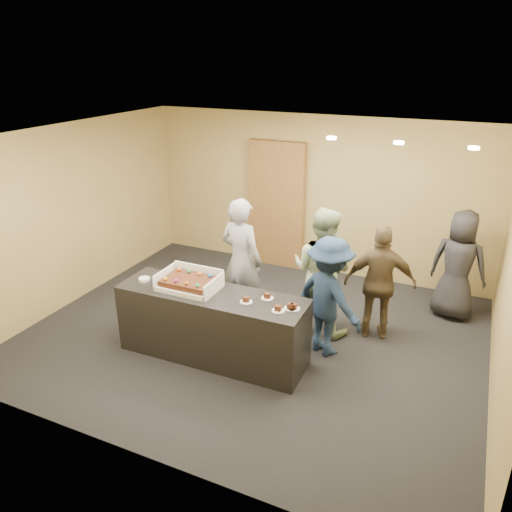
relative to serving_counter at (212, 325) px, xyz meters
name	(u,v)px	position (x,y,z in m)	size (l,w,h in m)	color
room	(254,243)	(0.26, 0.70, 0.90)	(6.04, 6.00, 2.70)	black
serving_counter	(212,325)	(0.00, 0.00, 0.00)	(2.40, 0.70, 0.90)	black
storage_cabinet	(276,205)	(-0.42, 3.11, 0.67)	(1.02, 0.15, 2.24)	brown
cake_box	(190,284)	(-0.31, 0.03, 0.50)	(0.73, 0.51, 0.22)	white
sheet_cake	(189,281)	(-0.31, 0.00, 0.55)	(0.63, 0.43, 0.12)	#3E1B0E
plate_stack	(144,279)	(-0.96, -0.04, 0.47)	(0.15, 0.15, 0.04)	white
slice_a	(246,300)	(0.49, -0.04, 0.47)	(0.15, 0.15, 0.07)	white
slice_b	(267,297)	(0.68, 0.16, 0.47)	(0.15, 0.15, 0.07)	white
slice_c	(278,309)	(0.92, -0.08, 0.47)	(0.15, 0.15, 0.07)	white
slice_d	(294,307)	(1.06, 0.04, 0.47)	(0.15, 0.15, 0.07)	white
slice_e	(290,307)	(1.02, 0.03, 0.47)	(0.15, 0.15, 0.07)	white
person_server_grey	(241,260)	(-0.11, 1.06, 0.46)	(0.66, 0.43, 1.81)	gray
person_sage_man	(322,271)	(1.03, 1.22, 0.44)	(0.87, 0.67, 1.78)	gray
person_navy_man	(329,297)	(1.28, 0.71, 0.34)	(1.02, 0.59, 1.58)	#172843
person_brown_extra	(380,283)	(1.79, 1.36, 0.35)	(0.94, 0.39, 1.60)	#4E3F2A
person_dark_suit	(458,265)	(2.69, 2.40, 0.36)	(0.79, 0.52, 1.62)	#232327
ceiling_spotlights	(399,143)	(1.86, 1.20, 2.22)	(1.72, 0.12, 0.03)	#FFEAC6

